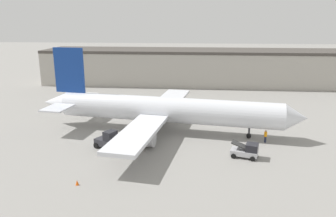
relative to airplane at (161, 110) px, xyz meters
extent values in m
plane|color=gray|center=(1.05, -0.15, -3.50)|extent=(400.00, 400.00, 0.00)
cube|color=#ADA89E|center=(7.64, 40.33, 0.74)|extent=(86.30, 14.61, 8.49)
cube|color=#47423D|center=(7.64, 40.33, 5.34)|extent=(86.30, 14.90, 0.70)
cylinder|color=silver|center=(1.05, -0.15, 0.05)|extent=(34.07, 8.48, 3.84)
cone|color=silver|center=(19.34, -2.70, 0.05)|extent=(3.56, 4.15, 3.77)
cone|color=silver|center=(-17.82, 2.48, 0.05)|extent=(4.69, 4.20, 3.65)
cube|color=silver|center=(0.67, 9.39, -0.62)|extent=(6.30, 15.39, 0.50)
cube|color=silver|center=(-1.93, -9.21, -0.62)|extent=(6.30, 15.39, 0.50)
cylinder|color=#B7B7BC|center=(0.36, 7.17, -2.12)|extent=(3.33, 2.60, 2.20)
cylinder|color=#B7B7BC|center=(-1.62, -6.99, -2.12)|extent=(3.33, 2.60, 2.20)
cube|color=navy|center=(-14.96, 2.09, 5.54)|extent=(5.00, 1.05, 7.14)
cube|color=silver|center=(-14.38, 6.27, 0.44)|extent=(4.06, 5.04, 0.24)
cube|color=silver|center=(-15.55, -2.10, 0.44)|extent=(4.06, 5.04, 0.24)
cylinder|color=#38383D|center=(13.12, -1.83, -2.69)|extent=(0.28, 0.28, 1.63)
cylinder|color=black|center=(13.12, -1.83, -3.15)|extent=(0.74, 0.44, 0.70)
cylinder|color=#38383D|center=(-0.98, -2.39, -2.69)|extent=(0.28, 0.28, 1.63)
cylinder|color=black|center=(-0.98, -2.39, -3.05)|extent=(0.94, 0.47, 0.90)
cylinder|color=#38383D|center=(-0.29, 2.56, -2.69)|extent=(0.28, 0.28, 1.63)
cylinder|color=black|center=(-0.29, 2.56, -3.05)|extent=(0.94, 0.47, 0.90)
cylinder|color=#1E2338|center=(15.18, -3.40, -3.06)|extent=(0.29, 0.29, 0.88)
cylinder|color=orange|center=(15.18, -3.40, -2.27)|extent=(0.41, 0.41, 0.70)
sphere|color=tan|center=(15.18, -3.40, -1.79)|extent=(0.26, 0.26, 0.26)
cube|color=#2D2D33|center=(-6.68, -7.42, -2.68)|extent=(3.38, 2.95, 0.87)
cube|color=black|center=(-5.97, -7.79, -1.62)|extent=(1.88, 2.05, 1.24)
cylinder|color=black|center=(-6.22, -8.69, -3.11)|extent=(0.82, 0.61, 0.78)
cylinder|color=black|center=(-5.37, -7.06, -3.11)|extent=(0.82, 0.61, 0.78)
cylinder|color=black|center=(-7.99, -7.77, -3.11)|extent=(0.82, 0.61, 0.78)
cylinder|color=black|center=(-7.14, -6.14, -3.11)|extent=(0.82, 0.61, 0.78)
cube|color=#B2B2B7|center=(11.53, -8.90, -2.86)|extent=(3.67, 2.62, 0.65)
cube|color=black|center=(12.43, -9.15, -2.07)|extent=(1.84, 1.95, 0.94)
cube|color=#333333|center=(10.96, -8.74, -1.94)|extent=(2.32, 1.77, 0.79)
cylinder|color=black|center=(12.41, -10.08, -3.19)|extent=(0.68, 0.44, 0.62)
cylinder|color=black|center=(12.89, -8.36, -3.19)|extent=(0.68, 0.44, 0.62)
cylinder|color=black|center=(10.17, -9.44, -3.19)|extent=(0.68, 0.44, 0.62)
cylinder|color=black|center=(10.66, -7.72, -3.19)|extent=(0.68, 0.44, 0.62)
cone|color=#EF590F|center=(-6.87, -17.94, -3.23)|extent=(0.36, 0.36, 0.55)
camera|label=1|loc=(5.56, -48.02, 13.27)|focal=35.00mm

